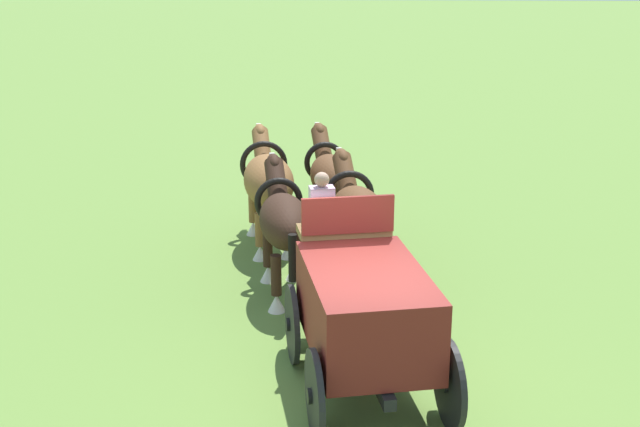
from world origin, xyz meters
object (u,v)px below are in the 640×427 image
object	(u,v)px
draft_horse_rear_off	(357,216)
draft_horse_lead_off	(331,178)
draft_horse_rear_near	(284,222)
show_wagon	(363,307)
draft_horse_lead_near	(268,181)

from	to	relation	value
draft_horse_rear_off	draft_horse_lead_off	world-z (taller)	draft_horse_rear_off
draft_horse_rear_near	draft_horse_rear_off	world-z (taller)	draft_horse_rear_off
draft_horse_rear_near	draft_horse_rear_off	bearing A→B (deg)	-78.32
show_wagon	draft_horse_lead_near	world-z (taller)	show_wagon
draft_horse_rear_near	draft_horse_rear_off	size ratio (longest dim) A/B	1.01
draft_horse_rear_off	draft_horse_lead_off	bearing A→B (deg)	12.27
draft_horse_rear_off	draft_horse_rear_near	bearing A→B (deg)	101.68
draft_horse_lead_off	show_wagon	bearing A→B (deg)	-173.85
draft_horse_rear_off	show_wagon	bearing A→B (deg)	-178.35
draft_horse_rear_off	draft_horse_lead_near	xyz separation A→B (m)	(2.25, 1.82, -0.01)
draft_horse_lead_off	draft_horse_lead_near	bearing A→B (deg)	103.32
draft_horse_rear_off	draft_horse_lead_near	size ratio (longest dim) A/B	0.92
draft_horse_rear_off	draft_horse_lead_off	xyz separation A→B (m)	(2.55, 0.56, -0.01)
draft_horse_rear_near	draft_horse_rear_off	xyz separation A→B (m)	(0.26, -1.27, 0.05)
draft_horse_rear_near	draft_horse_lead_near	xyz separation A→B (m)	(2.52, 0.55, 0.04)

